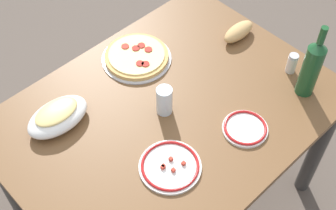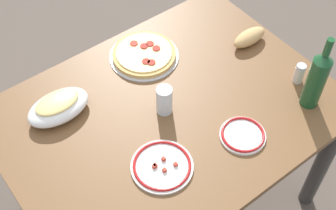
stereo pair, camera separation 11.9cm
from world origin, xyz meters
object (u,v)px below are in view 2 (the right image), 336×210
baked_pasta_dish (58,106)px  dining_table (168,129)px  side_plate_far (243,135)px  water_glass (164,100)px  side_plate_near (162,166)px  bread_loaf (249,37)px  wine_bottle (317,79)px  pepperoni_pizza (144,54)px  spice_shaker (299,73)px

baked_pasta_dish → dining_table: bearing=144.6°
dining_table → side_plate_far: 0.32m
water_glass → side_plate_far: size_ratio=0.71×
water_glass → side_plate_near: water_glass is taller
side_plate_near → bread_loaf: (-0.66, -0.27, 0.02)m
side_plate_far → dining_table: bearing=-61.8°
baked_pasta_dish → side_plate_far: bearing=133.5°
dining_table → side_plate_far: bearing=118.2°
wine_bottle → side_plate_near: wine_bottle is taller
dining_table → pepperoni_pizza: 0.33m
wine_bottle → spice_shaker: 0.14m
side_plate_near → side_plate_far: 0.32m
dining_table → baked_pasta_dish: 0.44m
side_plate_near → spice_shaker: spice_shaker is taller
wine_bottle → side_plate_far: size_ratio=1.94×
pepperoni_pizza → dining_table: bearing=71.8°
dining_table → baked_pasta_dish: bearing=-35.4°
baked_pasta_dish → wine_bottle: bearing=145.8°
water_glass → side_plate_near: 0.25m
bread_loaf → side_plate_far: bearing=43.9°
dining_table → wine_bottle: bearing=146.6°
baked_pasta_dish → bread_loaf: size_ratio=1.45×
pepperoni_pizza → bread_loaf: bearing=153.4°
pepperoni_pizza → spice_shaker: spice_shaker is taller
spice_shaker → water_glass: bearing=-21.6°
pepperoni_pizza → bread_loaf: size_ratio=1.74×
water_glass → dining_table: bearing=147.1°
baked_pasta_dish → side_plate_far: (-0.47, 0.49, -0.03)m
dining_table → spice_shaker: (-0.50, 0.19, 0.16)m
baked_pasta_dish → wine_bottle: 0.95m
dining_table → wine_bottle: wine_bottle is taller
baked_pasta_dish → side_plate_far: baked_pasta_dish is taller
wine_bottle → side_plate_near: size_ratio=1.50×
wine_bottle → water_glass: size_ratio=2.72×
baked_pasta_dish → bread_loaf: baked_pasta_dish is taller
wine_bottle → side_plate_far: bearing=-6.6°
side_plate_near → spice_shaker: bearing=179.4°
wine_bottle → bread_loaf: 0.39m
bread_loaf → spice_shaker: bearing=90.3°
dining_table → bread_loaf: 0.52m
spice_shaker → bread_loaf: bearing=-89.7°
water_glass → side_plate_far: bearing=119.4°
side_plate_near → spice_shaker: size_ratio=2.49×
dining_table → pepperoni_pizza: size_ratio=4.31×
bread_loaf → spice_shaker: spice_shaker is taller
side_plate_far → spice_shaker: (-0.36, -0.07, 0.03)m
dining_table → water_glass: (0.01, -0.01, 0.18)m
spice_shaker → dining_table: bearing=-21.3°
side_plate_far → spice_shaker: size_ratio=1.92×
pepperoni_pizza → water_glass: (0.10, 0.28, 0.05)m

